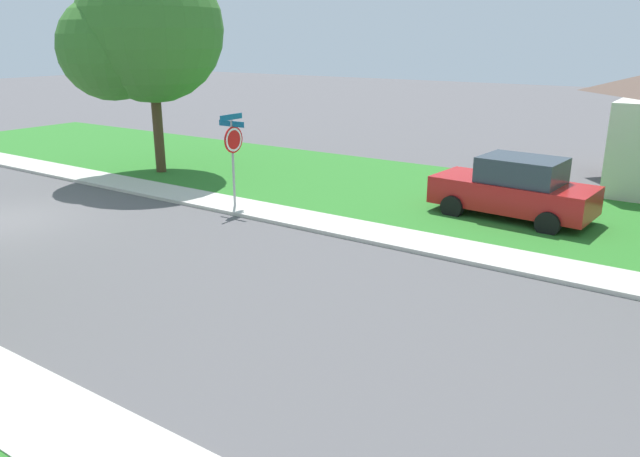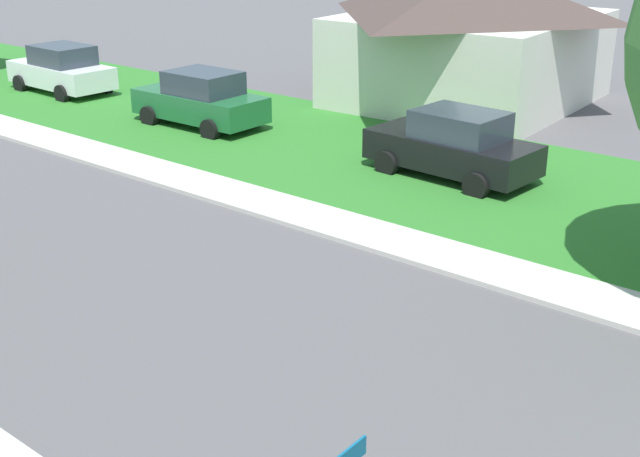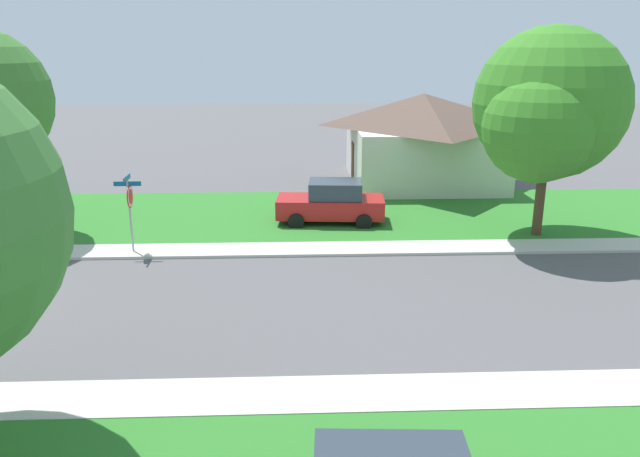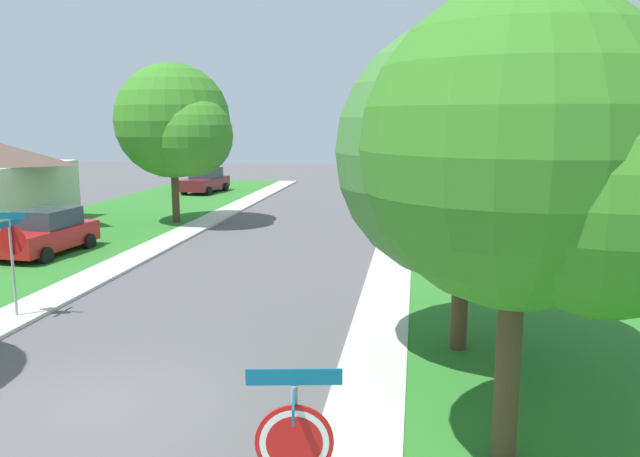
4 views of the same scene
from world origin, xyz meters
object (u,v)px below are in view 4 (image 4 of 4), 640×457
at_px(car_maroon_driveway_right, 205,181).
at_px(car_green_far_down_street, 483,210).
at_px(tree_sidewalk_far, 448,134).
at_px(tree_sidewalk_mid, 177,125).
at_px(car_black_behind_trees, 525,247).
at_px(tree_across_left, 540,162).
at_px(tree_corner_large, 482,161).
at_px(car_red_near_corner, 47,233).
at_px(stop_sign_far_corner, 12,247).
at_px(car_white_across_road, 473,192).

bearing_deg(car_maroon_driveway_right, car_green_far_down_street, -33.09).
distance_m(tree_sidewalk_far, tree_sidewalk_mid, 20.38).
relative_size(car_maroon_driveway_right, car_black_behind_trees, 1.02).
xyz_separation_m(tree_across_left, tree_corner_large, (-0.31, 4.59, -0.30)).
xyz_separation_m(car_red_near_corner, tree_across_left, (15.24, -12.59, 3.66)).
distance_m(car_green_far_down_street, tree_corner_large, 17.02).
relative_size(tree_across_left, tree_sidewalk_far, 1.06).
bearing_deg(car_maroon_driveway_right, tree_sidewalk_mid, -76.52).
height_order(stop_sign_far_corner, car_black_behind_trees, stop_sign_far_corner).
distance_m(car_white_across_road, car_red_near_corner, 23.31).
bearing_deg(tree_corner_large, car_white_across_road, 85.31).
bearing_deg(tree_sidewalk_far, car_green_far_down_street, -85.80).
bearing_deg(tree_sidewalk_mid, car_maroon_driveway_right, 103.48).
bearing_deg(car_green_far_down_street, tree_corner_large, -96.26).
bearing_deg(car_red_near_corner, tree_corner_large, -28.18).
bearing_deg(tree_across_left, stop_sign_far_corner, 154.93).
bearing_deg(car_red_near_corner, car_black_behind_trees, -0.15).
distance_m(tree_sidewalk_far, tree_corner_large, 30.89).
distance_m(car_white_across_road, tree_corner_large, 24.36).
bearing_deg(car_green_far_down_street, tree_sidewalk_far, 94.20).
bearing_deg(tree_corner_large, car_green_far_down_street, 83.74).
distance_m(car_green_far_down_street, car_maroon_driveway_right, 20.73).
height_order(car_white_across_road, tree_corner_large, tree_corner_large).
bearing_deg(tree_corner_large, tree_across_left, -86.13).
relative_size(tree_sidewalk_far, tree_sidewalk_mid, 0.84).
distance_m(car_white_across_road, car_black_behind_trees, 16.09).
distance_m(stop_sign_far_corner, tree_sidewalk_far, 32.44).
xyz_separation_m(car_red_near_corner, tree_sidewalk_far, (15.70, 22.88, 3.17)).
bearing_deg(car_red_near_corner, stop_sign_far_corner, -63.71).
distance_m(tree_across_left, tree_sidewalk_far, 35.48).
xyz_separation_m(car_black_behind_trees, tree_sidewalk_mid, (-14.88, 7.53, 3.92)).
distance_m(car_green_far_down_street, car_white_across_road, 7.46).
height_order(car_maroon_driveway_right, car_white_across_road, same).
height_order(stop_sign_far_corner, tree_sidewalk_far, tree_sidewalk_far).
bearing_deg(tree_across_left, tree_sidewalk_far, 89.26).
distance_m(car_maroon_driveway_right, car_black_behind_trees, 26.77).
xyz_separation_m(car_maroon_driveway_right, tree_corner_large, (15.55, -27.90, 3.35)).
bearing_deg(car_green_far_down_street, car_white_across_road, 88.80).
bearing_deg(tree_sidewalk_mid, tree_across_left, -57.32).
relative_size(car_black_behind_trees, car_red_near_corner, 0.99).
distance_m(car_black_behind_trees, tree_sidewalk_far, 23.19).
height_order(tree_across_left, tree_corner_large, tree_corner_large).
distance_m(car_red_near_corner, tree_corner_large, 17.27).
xyz_separation_m(stop_sign_far_corner, tree_corner_large, (11.42, -0.90, 2.34)).
bearing_deg(stop_sign_far_corner, car_green_far_down_street, 49.82).
height_order(car_red_near_corner, tree_corner_large, tree_corner_large).
bearing_deg(tree_sidewalk_far, tree_sidewalk_mid, -130.90).
distance_m(stop_sign_far_corner, car_red_near_corner, 7.99).
bearing_deg(car_white_across_road, car_red_near_corner, -136.51).
relative_size(car_white_across_road, tree_sidewalk_mid, 0.56).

